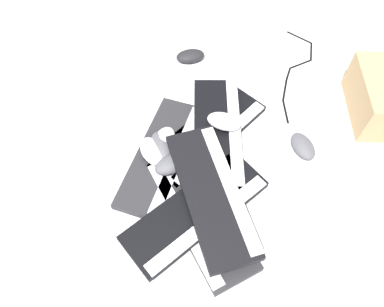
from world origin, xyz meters
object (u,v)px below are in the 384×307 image
mouse_2 (224,121)px  mouse_5 (190,56)px  keyboard_0 (199,215)px  keyboard_1 (208,134)px  keyboard_2 (162,155)px  mouse_3 (152,151)px  mouse_0 (163,141)px  mouse_4 (172,164)px  mouse_1 (162,146)px  keyboard_5 (212,193)px  mouse_6 (303,146)px  keyboard_3 (218,131)px  keyboard_4 (196,211)px

mouse_2 → mouse_5: bearing=126.3°
keyboard_0 → keyboard_1: bearing=156.1°
keyboard_0 → keyboard_2: bearing=-167.9°
mouse_2 → mouse_3: bearing=-138.1°
mouse_0 → mouse_4: bearing=-143.3°
mouse_1 → mouse_4: bearing=-170.3°
keyboard_5 → mouse_3: keyboard_5 is taller
mouse_3 → mouse_5: 0.47m
mouse_3 → mouse_1: bearing=-83.0°
mouse_6 → keyboard_2: bearing=73.9°
keyboard_0 → mouse_3: mouse_3 is taller
keyboard_3 → mouse_6: size_ratio=4.23×
keyboard_0 → mouse_4: bearing=-168.5°
mouse_2 → mouse_4: mouse_2 is taller
mouse_1 → mouse_6: size_ratio=1.00×
keyboard_2 → mouse_2: (-0.02, 0.21, 0.07)m
keyboard_1 → keyboard_2: (0.03, -0.17, 0.00)m
keyboard_3 → mouse_0: size_ratio=4.23×
keyboard_1 → keyboard_0: bearing=-23.9°
keyboard_3 → mouse_4: mouse_4 is taller
keyboard_2 → keyboard_4: size_ratio=0.96×
keyboard_4 → mouse_1: (-0.24, -0.04, 0.01)m
keyboard_5 → mouse_1: (-0.21, -0.09, -0.02)m
keyboard_5 → mouse_0: bearing=-160.5°
keyboard_4 → mouse_3: mouse_3 is taller
keyboard_2 → mouse_0: bearing=154.2°
mouse_4 → keyboard_0: bearing=88.0°
keyboard_1 → mouse_3: size_ratio=4.16×
keyboard_1 → mouse_4: mouse_4 is taller
keyboard_1 → keyboard_5: 0.26m
keyboard_3 → keyboard_4: same height
keyboard_2 → mouse_0: mouse_0 is taller
keyboard_3 → keyboard_0: bearing=-30.2°
keyboard_3 → mouse_5: 0.39m
keyboard_2 → mouse_2: 0.23m
mouse_0 → mouse_4: (0.09, 0.00, 0.00)m
keyboard_2 → mouse_4: size_ratio=4.04×
mouse_1 → mouse_3: (0.01, -0.03, 0.00)m
keyboard_5 → mouse_6: bearing=105.2°
keyboard_0 → keyboard_3: (-0.25, 0.14, 0.03)m
keyboard_1 → keyboard_5: keyboard_5 is taller
mouse_3 → keyboard_0: bearing=-169.8°
mouse_5 → mouse_2: bearing=-86.1°
keyboard_1 → keyboard_4: 0.30m
keyboard_4 → mouse_3: (-0.23, -0.07, 0.01)m
keyboard_1 → keyboard_2: 0.17m
keyboard_5 → mouse_4: (-0.14, -0.08, -0.02)m
keyboard_0 → mouse_0: (-0.26, -0.04, 0.04)m
keyboard_1 → mouse_4: bearing=-57.6°
mouse_1 → mouse_5: bearing=-28.4°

